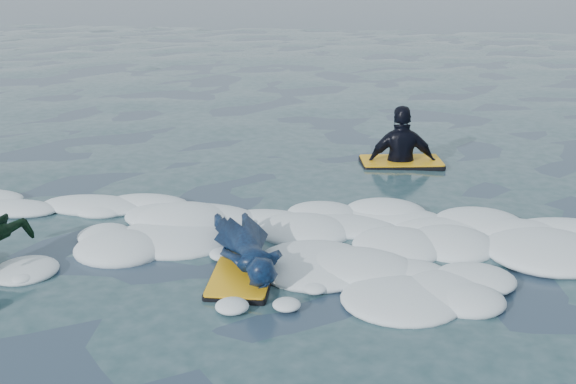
# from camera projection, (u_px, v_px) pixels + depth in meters

# --- Properties ---
(ground) EXTENTS (120.00, 120.00, 0.00)m
(ground) POSITION_uv_depth(u_px,v_px,m) (195.00, 272.00, 6.86)
(ground) COLOR #182939
(ground) RESTS_ON ground
(foam_band) EXTENTS (12.00, 3.10, 0.30)m
(foam_band) POSITION_uv_depth(u_px,v_px,m) (221.00, 232.00, 7.83)
(foam_band) COLOR white
(foam_band) RESTS_ON ground
(prone_woman_unit) EXTENTS (1.14, 1.63, 0.40)m
(prone_woman_unit) POSITION_uv_depth(u_px,v_px,m) (247.00, 250.00, 6.84)
(prone_woman_unit) COLOR black
(prone_woman_unit) RESTS_ON ground
(waiting_rider_unit) EXTENTS (1.24, 0.84, 1.71)m
(waiting_rider_unit) POSITION_uv_depth(u_px,v_px,m) (401.00, 165.00, 10.18)
(waiting_rider_unit) COLOR black
(waiting_rider_unit) RESTS_ON ground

